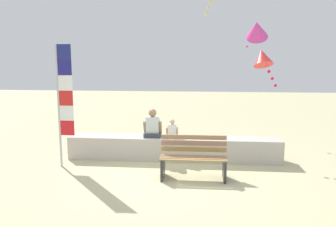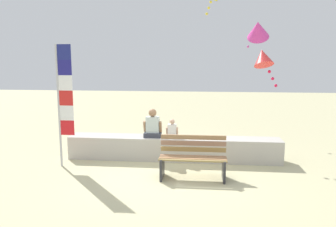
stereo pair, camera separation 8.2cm
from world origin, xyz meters
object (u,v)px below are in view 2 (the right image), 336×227
Objects in this scene: person_adult at (153,126)px; kite_magenta at (258,30)px; park_bench at (193,159)px; kite_red at (263,58)px; person_child at (172,130)px; flag_banner at (63,97)px.

kite_magenta is at bearing 47.47° from person_adult.
park_bench is 1.36× the size of kite_red.
person_child is 2.94m from kite_red.
kite_magenta is (4.96, 4.06, 1.83)m from flag_banner.
kite_red is (2.25, 0.60, 1.80)m from person_child.
kite_red is at bearing 14.92° from person_child.
person_child is at bearing -165.08° from kite_red.
flag_banner is 2.72× the size of kite_red.
person_adult is at bearing 22.13° from flag_banner.
kite_red is (1.68, 1.88, 2.15)m from park_bench.
person_child reaches higher than park_bench.
kite_red is at bearing 12.34° from person_adult.
person_child is 0.44× the size of kite_magenta.
park_bench is 1.35× the size of kite_magenta.
flag_banner is at bearing -157.87° from person_adult.
park_bench is at bearing -131.91° from kite_red.
kite_magenta reaches higher than person_adult.
kite_magenta is at bearing 52.53° from person_child.
park_bench is 3.06× the size of person_child.
park_bench is at bearing -66.11° from person_child.
person_child is (-0.57, 1.28, 0.35)m from park_bench.
park_bench is at bearing -50.36° from person_adult.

